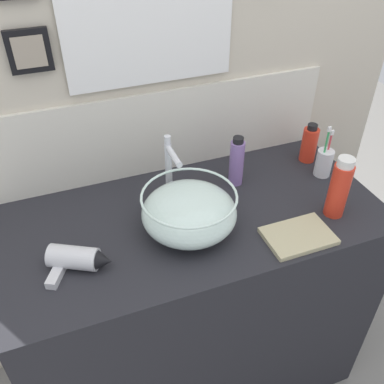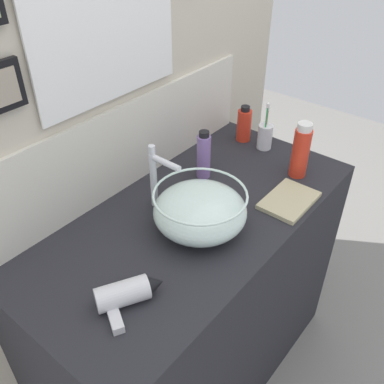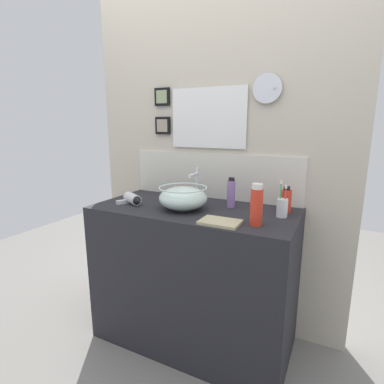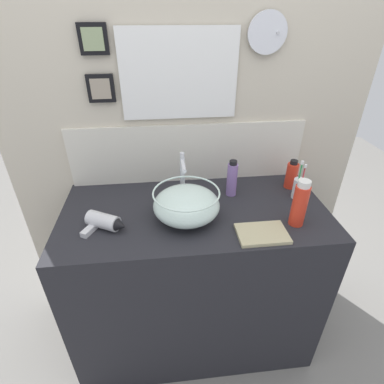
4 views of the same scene
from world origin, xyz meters
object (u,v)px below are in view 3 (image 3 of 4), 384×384
soap_dispenser (231,193)px  hand_towel (220,222)px  faucet (196,183)px  hair_drier (133,199)px  toothbrush_cup (282,208)px  shampoo_bottle (286,200)px  lotion_bottle (257,205)px  glass_bowl_sink (183,198)px

soap_dispenser → hand_towel: size_ratio=0.90×
faucet → hair_drier: (-0.35, -0.22, -0.10)m
toothbrush_cup → hand_towel: 0.38m
faucet → shampoo_bottle: 0.58m
faucet → toothbrush_cup: bearing=-7.4°
shampoo_bottle → soap_dispenser: bearing=-173.4°
hair_drier → lotion_bottle: bearing=-4.0°
hair_drier → lotion_bottle: size_ratio=0.93×
glass_bowl_sink → lotion_bottle: 0.49m
glass_bowl_sink → shampoo_bottle: bearing=20.5°
shampoo_bottle → faucet: bearing=-176.8°
glass_bowl_sink → hair_drier: size_ratio=1.46×
hair_drier → hand_towel: 0.67m
soap_dispenser → hand_towel: soap_dispenser is taller
soap_dispenser → hair_drier: bearing=-160.4°
shampoo_bottle → hand_towel: size_ratio=0.74×
faucet → soap_dispenser: 0.25m
faucet → shampoo_bottle: size_ratio=1.50×
hair_drier → hand_towel: hair_drier is taller
faucet → shampoo_bottle: faucet is taller
lotion_bottle → hand_towel: size_ratio=1.04×
glass_bowl_sink → soap_dispenser: soap_dispenser is taller
glass_bowl_sink → faucet: 0.19m
glass_bowl_sink → toothbrush_cup: bearing=10.8°
hand_towel → faucet: bearing=131.8°
hair_drier → shampoo_bottle: (0.93, 0.25, 0.04)m
faucet → soap_dispenser: bearing=-1.3°
shampoo_bottle → lotion_bottle: size_ratio=0.72×
hair_drier → toothbrush_cup: 0.94m
glass_bowl_sink → faucet: faucet is taller
lotion_bottle → soap_dispenser: 0.36m
hair_drier → shampoo_bottle: size_ratio=1.30×
hand_towel → glass_bowl_sink: bearing=152.6°
toothbrush_cup → faucet: bearing=172.6°
hair_drier → soap_dispenser: 0.64m
toothbrush_cup → soap_dispenser: toothbrush_cup is taller
glass_bowl_sink → lotion_bottle: lotion_bottle is taller
hair_drier → shampoo_bottle: 0.96m
glass_bowl_sink → toothbrush_cup: (0.57, 0.11, -0.02)m
shampoo_bottle → soap_dispenser: size_ratio=0.82×
hand_towel → shampoo_bottle: bearing=54.1°
hair_drier → lotion_bottle: (0.83, -0.06, 0.07)m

